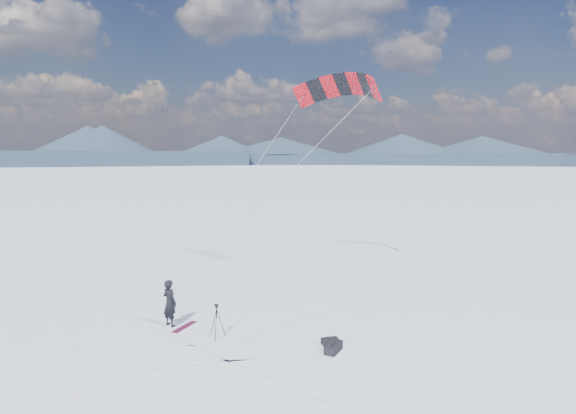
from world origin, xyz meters
TOP-DOWN VIEW (x-y plane):
  - ground at (0.00, 0.00)m, footprint 1800.00×1800.00m
  - horizon_hills at (-0.00, -0.00)m, footprint 704.00×704.42m
  - snow_tracks at (-1.44, -0.32)m, footprint 13.93×10.25m
  - snowkiter at (-0.95, 4.27)m, footprint 0.66×0.81m
  - snowboard at (-0.53, 3.78)m, footprint 1.29×1.00m
  - tripod at (0.10, 2.02)m, footprint 0.59×0.64m
  - gear_bag_a at (3.01, -1.42)m, footprint 0.94×0.77m
  - gear_bag_b at (3.35, -0.77)m, footprint 0.66×0.45m
  - power_kite at (10.29, 7.41)m, footprint 12.52×5.92m

SIDE VIEW (x-z plane):
  - ground at x=0.00m, z-range 0.00..0.00m
  - snowkiter at x=-0.95m, z-range -0.96..0.96m
  - snow_tracks at x=-1.44m, z-range 0.00..0.01m
  - snowboard at x=-0.53m, z-range 0.00..0.04m
  - gear_bag_b at x=3.35m, z-range -0.02..0.26m
  - gear_bag_a at x=3.01m, z-range -0.02..0.36m
  - tripod at x=0.10m, z-range 0.19..1.53m
  - horizon_hills at x=0.00m, z-range -0.64..9.58m
  - power_kite at x=10.29m, z-range 5.53..15.76m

